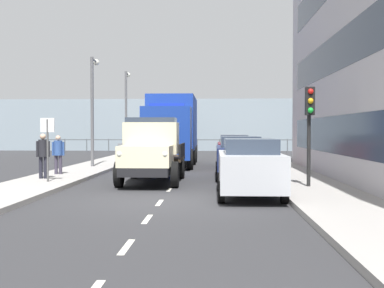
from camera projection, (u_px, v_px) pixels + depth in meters
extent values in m
plane|color=#2D2D30|center=(182.00, 172.00, 23.03)|extent=(80.00, 80.00, 0.00)
cube|color=#9E9993|center=(283.00, 171.00, 22.82)|extent=(2.45, 42.90, 0.15)
cube|color=#9E9993|center=(84.00, 170.00, 23.23)|extent=(2.45, 42.90, 0.15)
cube|color=silver|center=(126.00, 247.00, 8.24)|extent=(0.12, 1.10, 0.01)
cube|color=silver|center=(147.00, 219.00, 10.82)|extent=(0.12, 1.10, 0.01)
cube|color=silver|center=(160.00, 203.00, 13.27)|extent=(0.12, 1.10, 0.01)
cube|color=silver|center=(169.00, 189.00, 16.25)|extent=(0.12, 1.10, 0.01)
cube|color=silver|center=(176.00, 180.00, 19.17)|extent=(0.12, 1.10, 0.01)
cube|color=silver|center=(181.00, 174.00, 21.84)|extent=(0.12, 1.10, 0.01)
cube|color=silver|center=(185.00, 169.00, 24.66)|extent=(0.12, 1.10, 0.01)
cube|color=silver|center=(188.00, 165.00, 27.59)|extent=(0.12, 1.10, 0.01)
cube|color=silver|center=(190.00, 162.00, 30.41)|extent=(0.12, 1.10, 0.01)
cube|color=silver|center=(192.00, 159.00, 33.29)|extent=(0.12, 1.10, 0.01)
cube|color=silver|center=(194.00, 157.00, 35.91)|extent=(0.12, 1.10, 0.01)
cube|color=silver|center=(195.00, 155.00, 38.75)|extent=(0.12, 1.10, 0.01)
cube|color=silver|center=(196.00, 154.00, 41.10)|extent=(0.12, 1.10, 0.01)
cube|color=#2D3847|center=(344.00, 135.00, 16.90)|extent=(0.08, 18.49, 1.40)
cube|color=#2D3847|center=(345.00, 48.00, 16.81)|extent=(0.08, 18.49, 1.40)
cube|color=#84939E|center=(199.00, 125.00, 47.37)|extent=(80.00, 0.80, 5.00)
cylinder|color=#4C5156|center=(356.00, 146.00, 43.21)|extent=(0.08, 0.08, 1.20)
cylinder|color=#4C5156|center=(333.00, 146.00, 43.30)|extent=(0.08, 0.08, 1.20)
cylinder|color=#4C5156|center=(310.00, 146.00, 43.39)|extent=(0.08, 0.08, 1.20)
cylinder|color=#4C5156|center=(287.00, 146.00, 43.48)|extent=(0.08, 0.08, 1.20)
cylinder|color=#4C5156|center=(265.00, 146.00, 43.57)|extent=(0.08, 0.08, 1.20)
cylinder|color=#4C5156|center=(242.00, 146.00, 43.65)|extent=(0.08, 0.08, 1.20)
cylinder|color=#4C5156|center=(220.00, 146.00, 43.74)|extent=(0.08, 0.08, 1.20)
cylinder|color=#4C5156|center=(197.00, 146.00, 43.83)|extent=(0.08, 0.08, 1.20)
cylinder|color=#4C5156|center=(175.00, 146.00, 43.92)|extent=(0.08, 0.08, 1.20)
cylinder|color=#4C5156|center=(153.00, 146.00, 44.01)|extent=(0.08, 0.08, 1.20)
cylinder|color=#4C5156|center=(131.00, 146.00, 44.10)|extent=(0.08, 0.08, 1.20)
cylinder|color=#4C5156|center=(109.00, 146.00, 44.19)|extent=(0.08, 0.08, 1.20)
cylinder|color=#4C5156|center=(87.00, 145.00, 44.27)|extent=(0.08, 0.08, 1.20)
cylinder|color=#4C5156|center=(65.00, 145.00, 44.36)|extent=(0.08, 0.08, 1.20)
cylinder|color=#4C5156|center=(43.00, 145.00, 44.45)|extent=(0.08, 0.08, 1.20)
cube|color=#4C5156|center=(197.00, 140.00, 43.82)|extent=(28.00, 0.08, 0.08)
cube|color=black|center=(153.00, 166.00, 18.48)|extent=(1.64, 5.60, 0.30)
cube|color=beige|center=(146.00, 156.00, 16.63)|extent=(1.72, 1.90, 0.70)
cube|color=silver|center=(142.00, 158.00, 15.73)|extent=(1.16, 0.08, 0.56)
sphere|color=white|center=(165.00, 154.00, 15.70)|extent=(0.20, 0.20, 0.20)
sphere|color=white|center=(120.00, 154.00, 15.76)|extent=(0.20, 0.20, 0.20)
cube|color=beige|center=(152.00, 138.00, 18.12)|extent=(1.93, 1.34, 1.15)
cube|color=#2D3847|center=(152.00, 125.00, 18.11)|extent=(1.78, 1.23, 0.56)
cube|color=#2D2319|center=(157.00, 158.00, 19.82)|extent=(2.10, 2.80, 0.16)
cube|color=black|center=(182.00, 151.00, 19.77)|extent=(0.08, 2.80, 0.56)
cube|color=black|center=(132.00, 150.00, 19.86)|extent=(0.08, 2.80, 0.56)
cylinder|color=black|center=(175.00, 175.00, 16.77)|extent=(0.24, 0.90, 0.90)
cylinder|color=black|center=(119.00, 174.00, 16.85)|extent=(0.24, 0.90, 0.90)
cylinder|color=black|center=(181.00, 167.00, 19.98)|extent=(0.24, 0.90, 0.90)
cylinder|color=black|center=(134.00, 167.00, 20.07)|extent=(0.24, 0.90, 0.90)
cube|color=#193899|center=(167.00, 133.00, 24.34)|extent=(2.40, 2.21, 2.60)
cube|color=#2D3847|center=(167.00, 122.00, 24.33)|extent=(2.20, 2.04, 0.80)
cube|color=#1933B2|center=(167.00, 105.00, 24.31)|extent=(1.75, 0.20, 0.16)
cube|color=#193899|center=(174.00, 123.00, 28.32)|extent=(2.50, 5.95, 3.00)
cube|color=black|center=(172.00, 153.00, 27.43)|extent=(2.00, 8.07, 0.36)
cylinder|color=black|center=(190.00, 159.00, 24.42)|extent=(0.28, 1.04, 1.04)
cylinder|color=black|center=(144.00, 159.00, 24.52)|extent=(0.28, 1.04, 1.04)
cylinder|color=black|center=(193.00, 156.00, 28.02)|extent=(0.28, 1.04, 1.04)
cylinder|color=black|center=(153.00, 156.00, 28.12)|extent=(0.28, 1.04, 1.04)
cylinder|color=black|center=(195.00, 154.00, 30.14)|extent=(0.28, 1.04, 1.04)
cylinder|color=black|center=(157.00, 154.00, 30.25)|extent=(0.28, 1.04, 1.04)
cube|color=#B7BABF|center=(249.00, 170.00, 14.49)|extent=(1.77, 4.30, 1.00)
cube|color=#2D3847|center=(250.00, 146.00, 14.27)|extent=(1.45, 2.36, 0.42)
cylinder|color=black|center=(220.00, 182.00, 15.87)|extent=(0.18, 0.60, 0.60)
cylinder|color=black|center=(273.00, 182.00, 15.80)|extent=(0.18, 0.60, 0.60)
cylinder|color=black|center=(221.00, 192.00, 13.21)|extent=(0.18, 0.60, 0.60)
cylinder|color=black|center=(284.00, 192.00, 13.14)|extent=(0.18, 0.60, 0.60)
cube|color=navy|center=(239.00, 159.00, 20.05)|extent=(1.84, 4.50, 1.00)
cube|color=#2D3847|center=(240.00, 142.00, 19.83)|extent=(1.51, 2.48, 0.42)
cylinder|color=black|center=(218.00, 168.00, 21.50)|extent=(0.18, 0.60, 0.60)
cylinder|color=black|center=(258.00, 168.00, 21.42)|extent=(0.18, 0.60, 0.60)
cylinder|color=black|center=(218.00, 174.00, 18.71)|extent=(0.18, 0.60, 0.60)
cylinder|color=black|center=(264.00, 174.00, 18.63)|extent=(0.18, 0.60, 0.60)
cube|color=maroon|center=(233.00, 152.00, 26.08)|extent=(1.66, 4.46, 1.00)
cube|color=#2D3847|center=(234.00, 139.00, 25.86)|extent=(1.36, 2.46, 0.42)
cylinder|color=black|center=(218.00, 160.00, 27.51)|extent=(0.18, 0.60, 0.60)
cylinder|color=black|center=(247.00, 160.00, 27.44)|extent=(0.18, 0.60, 0.60)
cylinder|color=black|center=(219.00, 163.00, 24.74)|extent=(0.18, 0.60, 0.60)
cylinder|color=black|center=(250.00, 163.00, 24.67)|extent=(0.18, 0.60, 0.60)
cube|color=slate|center=(141.00, 152.00, 26.86)|extent=(1.80, 3.93, 1.00)
cube|color=#2D3847|center=(141.00, 139.00, 27.04)|extent=(1.48, 2.16, 0.42)
cylinder|color=black|center=(154.00, 162.00, 25.62)|extent=(0.18, 0.60, 0.60)
cylinder|color=black|center=(121.00, 162.00, 25.69)|extent=(0.18, 0.60, 0.60)
cylinder|color=black|center=(159.00, 159.00, 28.05)|extent=(0.18, 0.60, 0.60)
cylinder|color=black|center=(129.00, 159.00, 28.12)|extent=(0.18, 0.60, 0.60)
cube|color=#1E6670|center=(153.00, 148.00, 31.97)|extent=(1.88, 3.98, 1.00)
cube|color=#2D3847|center=(153.00, 137.00, 32.15)|extent=(1.54, 2.19, 0.42)
cylinder|color=black|center=(164.00, 157.00, 30.71)|extent=(0.18, 0.60, 0.60)
cylinder|color=black|center=(136.00, 157.00, 30.79)|extent=(0.18, 0.60, 0.60)
cylinder|color=black|center=(168.00, 155.00, 33.17)|extent=(0.18, 0.60, 0.60)
cylinder|color=black|center=(142.00, 155.00, 33.25)|extent=(0.18, 0.60, 0.60)
cube|color=white|center=(162.00, 146.00, 37.47)|extent=(1.73, 3.90, 1.00)
cube|color=#2D3847|center=(162.00, 136.00, 37.65)|extent=(1.42, 2.15, 0.42)
cylinder|color=black|center=(171.00, 153.00, 36.24)|extent=(0.18, 0.60, 0.60)
cylinder|color=black|center=(149.00, 153.00, 36.31)|extent=(0.18, 0.60, 0.60)
cylinder|color=black|center=(174.00, 151.00, 38.66)|extent=(0.18, 0.60, 0.60)
cylinder|color=black|center=(153.00, 151.00, 38.73)|extent=(0.18, 0.60, 0.60)
cylinder|color=black|center=(46.00, 168.00, 18.44)|extent=(0.14, 0.14, 0.82)
cylinder|color=black|center=(41.00, 168.00, 18.45)|extent=(0.14, 0.14, 0.82)
cylinder|color=black|center=(43.00, 148.00, 18.43)|extent=(0.34, 0.34, 0.65)
cylinder|color=black|center=(49.00, 149.00, 18.42)|extent=(0.09, 0.09, 0.60)
cylinder|color=black|center=(37.00, 149.00, 18.44)|extent=(0.09, 0.09, 0.60)
sphere|color=tan|center=(43.00, 137.00, 18.41)|extent=(0.22, 0.22, 0.22)
cylinder|color=#383342|center=(60.00, 165.00, 20.33)|extent=(0.14, 0.14, 0.78)
cylinder|color=#383342|center=(56.00, 165.00, 20.33)|extent=(0.14, 0.14, 0.78)
cylinder|color=#2D4C8C|center=(58.00, 148.00, 20.31)|extent=(0.34, 0.34, 0.61)
cylinder|color=#2D4C8C|center=(63.00, 149.00, 20.30)|extent=(0.09, 0.09, 0.57)
cylinder|color=#2D4C8C|center=(53.00, 149.00, 20.32)|extent=(0.09, 0.09, 0.57)
sphere|color=tan|center=(58.00, 138.00, 20.30)|extent=(0.21, 0.21, 0.21)
cylinder|color=black|center=(309.00, 137.00, 15.86)|extent=(0.12, 0.12, 3.20)
cube|color=black|center=(310.00, 101.00, 15.69)|extent=(0.28, 0.24, 0.90)
sphere|color=red|center=(311.00, 91.00, 15.56)|extent=(0.18, 0.18, 0.18)
sphere|color=orange|center=(311.00, 101.00, 15.57)|extent=(0.18, 0.18, 0.18)
sphere|color=green|center=(311.00, 110.00, 15.58)|extent=(0.18, 0.18, 0.18)
cylinder|color=#59595B|center=(92.00, 112.00, 24.72)|extent=(0.16, 0.16, 5.50)
cylinder|color=#59595B|center=(94.00, 60.00, 25.09)|extent=(0.10, 0.90, 0.10)
sphere|color=silver|center=(96.00, 62.00, 25.54)|extent=(0.32, 0.32, 0.32)
cylinder|color=#59595B|center=(126.00, 114.00, 34.04)|extent=(0.16, 0.16, 5.91)
cylinder|color=#59595B|center=(127.00, 74.00, 34.41)|extent=(0.10, 0.90, 0.10)
sphere|color=silver|center=(128.00, 75.00, 34.87)|extent=(0.32, 0.32, 0.32)
cylinder|color=#4C4C4C|center=(48.00, 151.00, 17.31)|extent=(0.07, 0.07, 2.20)
cube|color=silver|center=(47.00, 125.00, 17.28)|extent=(0.50, 0.04, 0.50)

